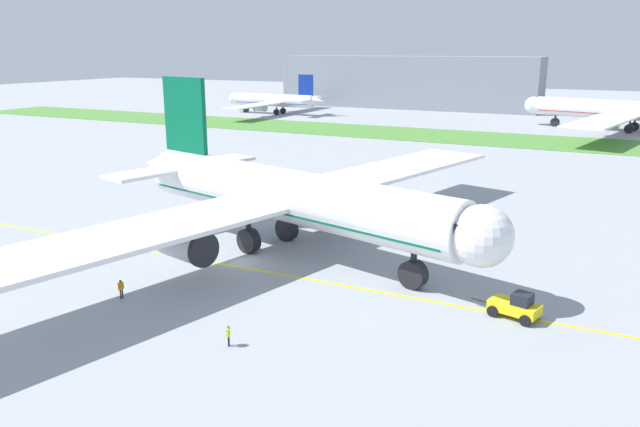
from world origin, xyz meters
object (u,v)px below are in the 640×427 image
at_px(ground_crew_wingwalker_port, 228,334).
at_px(parked_airliner_far_left, 275,101).
at_px(airliner_foreground, 285,196).
at_px(parked_airliner_far_centre, 623,111).
at_px(ground_crew_marshaller_front, 121,287).
at_px(pushback_tug, 516,306).

xyz_separation_m(ground_crew_wingwalker_port, parked_airliner_far_left, (-78.15, 141.28, 3.37)).
xyz_separation_m(airliner_foreground, ground_crew_wingwalker_port, (6.88, -20.63, -4.98)).
bearing_deg(airliner_foreground, parked_airliner_far_centre, 76.13).
height_order(ground_crew_wingwalker_port, parked_airliner_far_centre, parked_airliner_far_centre).
xyz_separation_m(parked_airliner_far_left, parked_airliner_far_centre, (101.53, 1.91, 0.97)).
bearing_deg(ground_crew_marshaller_front, ground_crew_wingwalker_port, -13.80).
bearing_deg(airliner_foreground, parked_airliner_far_left, 120.57).
relative_size(ground_crew_wingwalker_port, parked_airliner_far_centre, 0.02).
xyz_separation_m(ground_crew_wingwalker_port, parked_airliner_far_centre, (23.38, 143.19, 4.34)).
bearing_deg(ground_crew_wingwalker_port, airliner_foreground, 108.45).
relative_size(ground_crew_marshaller_front, parked_airliner_far_left, 0.03).
xyz_separation_m(pushback_tug, parked_airliner_far_centre, (5.66, 129.13, 4.33)).
xyz_separation_m(ground_crew_wingwalker_port, ground_crew_marshaller_front, (-13.21, 3.24, 0.06)).
distance_m(airliner_foreground, pushback_tug, 25.94).
distance_m(pushback_tug, parked_airliner_far_centre, 129.33).
bearing_deg(parked_airliner_far_centre, parked_airliner_far_left, -178.92).
distance_m(pushback_tug, ground_crew_wingwalker_port, 22.61).
distance_m(airliner_foreground, ground_crew_marshaller_front, 19.14).
bearing_deg(ground_crew_marshaller_front, airliner_foreground, 70.02).
bearing_deg(parked_airliner_far_centre, ground_crew_wingwalker_port, -99.27).
bearing_deg(parked_airliner_far_centre, pushback_tug, -92.51).
bearing_deg(airliner_foreground, ground_crew_marshaller_front, -109.98).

